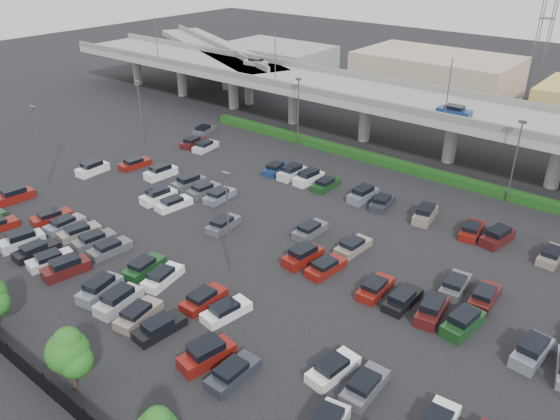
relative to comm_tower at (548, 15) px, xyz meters
name	(u,v)px	position (x,y,z in m)	size (l,w,h in m)	color
ground	(281,237)	(-4.00, -74.00, -15.61)	(280.00, 280.00, 0.00)	black
overpass	(420,107)	(-4.22, -41.99, -8.64)	(150.00, 13.00, 15.80)	gray
on_ramp	(216,51)	(-56.10, -30.95, -8.76)	(50.93, 30.13, 8.80)	gray
hedge	(393,164)	(-4.00, -49.00, -15.06)	(66.00, 1.60, 1.10)	#133710
fence	(38,378)	(-4.05, -102.00, -14.71)	(70.00, 0.10, 2.00)	black
tree_row	(55,344)	(-3.30, -100.53, -12.09)	(65.07, 3.66, 5.94)	#332316
parked_cars	(250,249)	(-4.30, -78.72, -15.00)	(63.25, 41.69, 1.67)	maroon
light_poles	(264,169)	(-8.12, -72.00, -9.37)	(66.90, 48.38, 10.30)	#505156
comm_tower	(548,15)	(0.00, 0.00, 0.00)	(2.40, 2.40, 30.00)	#505156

